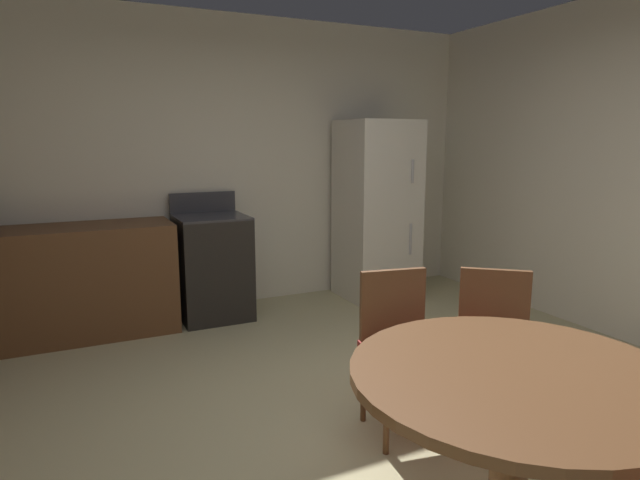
{
  "coord_description": "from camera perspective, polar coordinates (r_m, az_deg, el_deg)",
  "views": [
    {
      "loc": [
        -1.38,
        -2.21,
        1.58
      ],
      "look_at": [
        0.21,
        1.13,
        0.88
      ],
      "focal_mm": 30.27,
      "sensor_mm": 36.0,
      "label": 1
    }
  ],
  "objects": [
    {
      "name": "kitchen_counter",
      "position": [
        4.76,
        -26.18,
        -4.2
      ],
      "size": [
        1.82,
        0.6,
        0.9
      ],
      "primitive_type": "cube",
      "color": "brown",
      "rests_on": "ground"
    },
    {
      "name": "wall_back",
      "position": [
        5.21,
        -10.2,
        7.94
      ],
      "size": [
        5.42,
        0.12,
        2.7
      ],
      "primitive_type": "cube",
      "color": "silver",
      "rests_on": "ground"
    },
    {
      "name": "oven_range",
      "position": [
        4.89,
        -11.29,
        -2.71
      ],
      "size": [
        0.6,
        0.6,
        1.1
      ],
      "color": "black",
      "rests_on": "ground"
    },
    {
      "name": "chair_north",
      "position": [
        3.01,
        8.48,
        -10.45
      ],
      "size": [
        0.46,
        0.46,
        0.87
      ],
      "rotation": [
        0.0,
        0.0,
        4.54
      ],
      "color": "brown",
      "rests_on": "ground"
    },
    {
      "name": "chair_northeast",
      "position": [
        3.13,
        17.87,
        -10.02
      ],
      "size": [
        0.56,
        0.56,
        0.87
      ],
      "rotation": [
        0.0,
        0.0,
        4.02
      ],
      "color": "brown",
      "rests_on": "ground"
    },
    {
      "name": "refrigerator",
      "position": [
        5.41,
        6.0,
        3.14
      ],
      "size": [
        0.68,
        0.68,
        1.76
      ],
      "color": "silver",
      "rests_on": "ground"
    },
    {
      "name": "dining_table",
      "position": [
        2.18,
        19.72,
        -16.59
      ],
      "size": [
        1.2,
        1.2,
        0.76
      ],
      "color": "brown",
      "rests_on": "ground"
    },
    {
      "name": "ground_plane",
      "position": [
        3.05,
        5.9,
        -20.61
      ],
      "size": [
        14.0,
        14.0,
        0.0
      ],
      "primitive_type": "plane",
      "color": "tan"
    }
  ]
}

